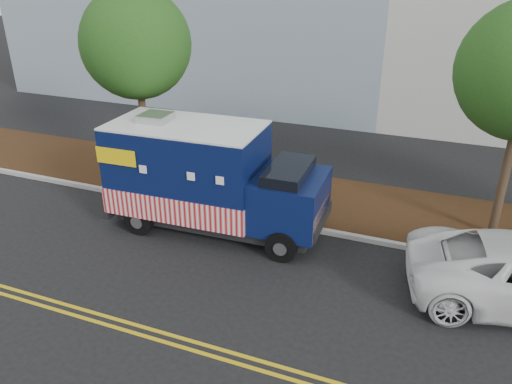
% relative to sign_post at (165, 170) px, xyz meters
% --- Properties ---
extents(ground, '(120.00, 120.00, 0.00)m').
position_rel_sign_post_xyz_m(ground, '(3.59, -1.57, -1.20)').
color(ground, black).
rests_on(ground, ground).
extents(curb, '(120.00, 0.18, 0.15)m').
position_rel_sign_post_xyz_m(curb, '(3.59, -0.17, -1.12)').
color(curb, '#9E9E99').
rests_on(curb, ground).
extents(mulch_strip, '(120.00, 4.00, 0.15)m').
position_rel_sign_post_xyz_m(mulch_strip, '(3.59, 1.93, -1.12)').
color(mulch_strip, black).
rests_on(mulch_strip, ground).
extents(centerline_near, '(120.00, 0.10, 0.01)m').
position_rel_sign_post_xyz_m(centerline_near, '(3.59, -6.02, -1.19)').
color(centerline_near, gold).
rests_on(centerline_near, ground).
extents(centerline_far, '(120.00, 0.10, 0.01)m').
position_rel_sign_post_xyz_m(centerline_far, '(3.59, -6.27, -1.19)').
color(centerline_far, gold).
rests_on(centerline_far, ground).
extents(tree_a, '(3.77, 3.77, 7.07)m').
position_rel_sign_post_xyz_m(tree_a, '(-1.49, 1.16, 3.97)').
color(tree_a, '#38281C').
rests_on(tree_a, ground).
extents(sign_post, '(0.06, 0.06, 2.40)m').
position_rel_sign_post_xyz_m(sign_post, '(0.00, 0.00, 0.00)').
color(sign_post, '#473828').
rests_on(sign_post, ground).
extents(food_truck, '(6.88, 2.81, 3.58)m').
position_rel_sign_post_xyz_m(food_truck, '(2.15, -1.10, 0.42)').
color(food_truck, black).
rests_on(food_truck, ground).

